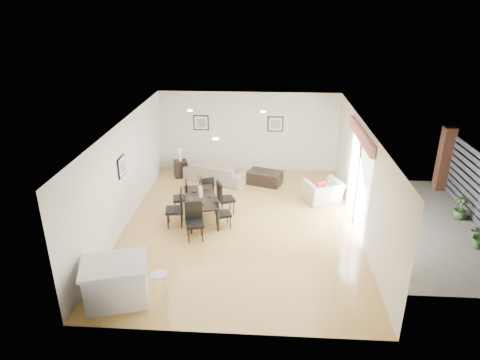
# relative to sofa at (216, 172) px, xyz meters

# --- Properties ---
(ground) EXTENTS (8.00, 8.00, 0.00)m
(ground) POSITION_rel_sofa_xyz_m (1.00, -2.88, -0.30)
(ground) COLOR tan
(ground) RESTS_ON ground
(wall_back) EXTENTS (6.00, 0.04, 2.70)m
(wall_back) POSITION_rel_sofa_xyz_m (1.00, 1.12, 1.05)
(wall_back) COLOR silver
(wall_back) RESTS_ON ground
(wall_front) EXTENTS (6.00, 0.04, 2.70)m
(wall_front) POSITION_rel_sofa_xyz_m (1.00, -6.88, 1.05)
(wall_front) COLOR silver
(wall_front) RESTS_ON ground
(wall_left) EXTENTS (0.04, 8.00, 2.70)m
(wall_left) POSITION_rel_sofa_xyz_m (-2.00, -2.88, 1.05)
(wall_left) COLOR silver
(wall_left) RESTS_ON ground
(wall_right) EXTENTS (0.04, 8.00, 2.70)m
(wall_right) POSITION_rel_sofa_xyz_m (4.00, -2.88, 1.05)
(wall_right) COLOR silver
(wall_right) RESTS_ON ground
(ceiling) EXTENTS (6.00, 8.00, 0.02)m
(ceiling) POSITION_rel_sofa_xyz_m (1.00, -2.88, 2.40)
(ceiling) COLOR white
(ceiling) RESTS_ON wall_back
(sofa) EXTENTS (2.18, 1.51, 0.59)m
(sofa) POSITION_rel_sofa_xyz_m (0.00, 0.00, 0.00)
(sofa) COLOR gray
(sofa) RESTS_ON ground
(armchair) EXTENTS (1.25, 1.18, 0.65)m
(armchair) POSITION_rel_sofa_xyz_m (3.30, -1.34, 0.03)
(armchair) COLOR beige
(armchair) RESTS_ON ground
(courtyard_plant_b) EXTENTS (0.38, 0.38, 0.64)m
(courtyard_plant_b) POSITION_rel_sofa_xyz_m (6.87, -2.18, 0.02)
(courtyard_plant_b) COLOR #2F5223
(courtyard_plant_b) RESTS_ON ground
(dining_table) EXTENTS (1.17, 1.74, 0.66)m
(dining_table) POSITION_rel_sofa_xyz_m (-0.08, -2.64, 0.30)
(dining_table) COLOR black
(dining_table) RESTS_ON ground
(dining_chair_wnear) EXTENTS (0.51, 0.51, 0.99)m
(dining_chair_wnear) POSITION_rel_sofa_xyz_m (-0.63, -3.03, 0.26)
(dining_chair_wnear) COLOR black
(dining_chair_wnear) RESTS_ON ground
(dining_chair_wfar) EXTENTS (0.48, 0.48, 0.90)m
(dining_chair_wfar) POSITION_rel_sofa_xyz_m (-0.64, -2.23, 0.20)
(dining_chair_wfar) COLOR black
(dining_chair_wfar) RESTS_ON ground
(dining_chair_enear) EXTENTS (0.49, 0.49, 0.85)m
(dining_chair_enear) POSITION_rel_sofa_xyz_m (0.48, -3.06, 0.17)
(dining_chair_enear) COLOR black
(dining_chair_enear) RESTS_ON ground
(dining_chair_efar) EXTENTS (0.55, 0.55, 0.94)m
(dining_chair_efar) POSITION_rel_sofa_xyz_m (0.48, -2.28, 0.23)
(dining_chair_efar) COLOR black
(dining_chair_efar) RESTS_ON ground
(dining_chair_head) EXTENTS (0.52, 0.52, 0.96)m
(dining_chair_head) POSITION_rel_sofa_xyz_m (-0.10, -3.62, 0.24)
(dining_chair_head) COLOR black
(dining_chair_head) RESTS_ON ground
(dining_chair_foot) EXTENTS (0.49, 0.49, 0.83)m
(dining_chair_foot) POSITION_rel_sofa_xyz_m (-0.05, -1.65, 0.17)
(dining_chair_foot) COLOR black
(dining_chair_foot) RESTS_ON ground
(vase) EXTENTS (0.78, 1.23, 0.65)m
(vase) POSITION_rel_sofa_xyz_m (-0.08, -2.64, 0.61)
(vase) COLOR white
(vase) RESTS_ON dining_table
(coffee_table) EXTENTS (1.21, 0.95, 0.42)m
(coffee_table) POSITION_rel_sofa_xyz_m (1.60, -0.13, -0.09)
(coffee_table) COLOR black
(coffee_table) RESTS_ON ground
(side_table) EXTENTS (0.53, 0.53, 0.55)m
(side_table) POSITION_rel_sofa_xyz_m (-1.21, 0.31, -0.02)
(side_table) COLOR black
(side_table) RESTS_ON ground
(table_lamp) EXTENTS (0.21, 0.21, 0.40)m
(table_lamp) POSITION_rel_sofa_xyz_m (-1.21, 0.31, 0.51)
(table_lamp) COLOR white
(table_lamp) RESTS_ON side_table
(cushion) EXTENTS (0.31, 0.26, 0.31)m
(cushion) POSITION_rel_sofa_xyz_m (3.21, -1.43, 0.23)
(cushion) COLOR #A92015
(cushion) RESTS_ON armchair
(kitchen_island) EXTENTS (1.46, 1.26, 0.87)m
(kitchen_island) POSITION_rel_sofa_xyz_m (-1.23, -6.11, 0.14)
(kitchen_island) COLOR silver
(kitchen_island) RESTS_ON ground
(bar_stool) EXTENTS (0.30, 0.30, 0.66)m
(bar_stool) POSITION_rel_sofa_xyz_m (-0.37, -6.11, 0.27)
(bar_stool) COLOR silver
(bar_stool) RESTS_ON ground
(framed_print_back_left) EXTENTS (0.52, 0.04, 0.52)m
(framed_print_back_left) POSITION_rel_sofa_xyz_m (-0.60, 1.09, 1.35)
(framed_print_back_left) COLOR black
(framed_print_back_left) RESTS_ON wall_back
(framed_print_back_right) EXTENTS (0.52, 0.04, 0.52)m
(framed_print_back_right) POSITION_rel_sofa_xyz_m (1.90, 1.09, 1.35)
(framed_print_back_right) COLOR black
(framed_print_back_right) RESTS_ON wall_back
(framed_print_left_wall) EXTENTS (0.04, 0.52, 0.52)m
(framed_print_left_wall) POSITION_rel_sofa_xyz_m (-1.97, -3.08, 1.35)
(framed_print_left_wall) COLOR black
(framed_print_left_wall) RESTS_ON wall_left
(sliding_door) EXTENTS (0.12, 2.70, 2.57)m
(sliding_door) POSITION_rel_sofa_xyz_m (3.96, -2.58, 1.37)
(sliding_door) COLOR white
(sliding_door) RESTS_ON wall_right
(courtyard) EXTENTS (6.00, 6.00, 2.00)m
(courtyard) POSITION_rel_sofa_xyz_m (7.17, -2.02, 0.63)
(courtyard) COLOR gray
(courtyard) RESTS_ON ground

